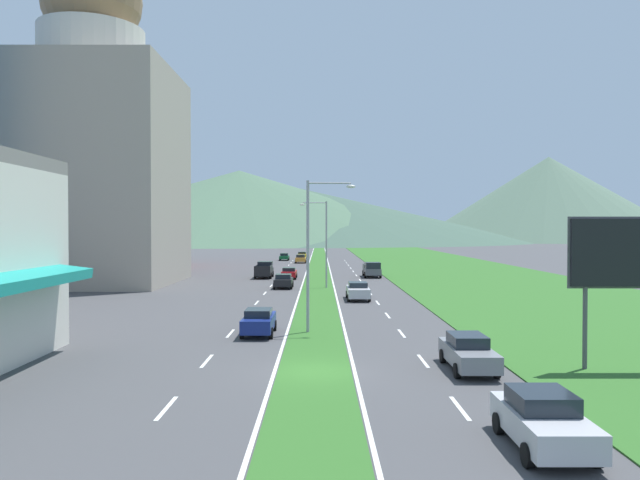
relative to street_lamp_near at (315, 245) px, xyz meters
The scene contains 52 objects.
ground_plane 11.21m from the street_lamp_near, 89.04° to the right, with size 600.00×600.00×0.00m, color #424244.
grass_median 50.37m from the street_lamp_near, 89.81° to the left, with size 3.20×240.00×0.06m, color #2D6023.
grass_verge_right 54.48m from the street_lamp_near, 67.49° to the left, with size 24.00×240.00×0.06m, color #2D6023.
lane_dash_left_2 16.70m from the street_lamp_near, 108.14° to the right, with size 0.16×2.80×0.01m, color silver.
lane_dash_left_3 10.50m from the street_lamp_near, 122.85° to the right, with size 0.16×2.80×0.01m, color silver.
lane_dash_left_4 7.21m from the street_lamp_near, behind, with size 0.16×2.80×0.01m, color silver.
lane_dash_left_5 10.18m from the street_lamp_near, 124.43° to the left, with size 0.16×2.80×0.01m, color silver.
lane_dash_left_6 16.30m from the street_lamp_near, 108.65° to the left, with size 0.16×2.80×0.01m, color silver.
lane_dash_left_7 23.18m from the street_lamp_near, 102.62° to the left, with size 0.16×2.80×0.01m, color silver.
lane_dash_left_8 30.32m from the street_lamp_near, 99.51° to the left, with size 0.16×2.80×0.01m, color silver.
lane_dash_left_9 37.57m from the street_lamp_near, 97.62° to the left, with size 0.16×2.80×0.01m, color silver.
lane_dash_left_10 44.88m from the street_lamp_near, 96.36° to the left, with size 0.16×2.80×0.01m, color silver.
lane_dash_left_11 52.21m from the street_lamp_near, 95.45° to the left, with size 0.16×2.80×0.01m, color silver.
lane_dash_left_12 59.57m from the street_lamp_near, 94.77° to the left, with size 0.16×2.80×0.01m, color silver.
lane_dash_left_13 66.94m from the street_lamp_near, 94.24° to the left, with size 0.16×2.80×0.01m, color silver.
lane_dash_left_14 74.32m from the street_lamp_near, 93.82° to the left, with size 0.16×2.80×0.01m, color silver.
lane_dash_left_15 81.71m from the street_lamp_near, 93.47° to the left, with size 0.16×2.80×0.01m, color silver.
lane_dash_right_2 16.80m from the street_lamp_near, 70.73° to the right, with size 0.16×2.80×0.01m, color silver.
lane_dash_right_3 10.66m from the street_lamp_near, 55.43° to the right, with size 0.16×2.80×0.01m, color silver.
lane_dash_right_4 7.44m from the street_lamp_near, ahead, with size 0.16×2.80×0.01m, color silver.
lane_dash_right_5 10.35m from the street_lamp_near, 53.81° to the left, with size 0.16×2.80×0.01m, color silver.
lane_dash_right_6 16.40m from the street_lamp_near, 70.19° to the left, with size 0.16×2.80×0.01m, color silver.
lane_dash_right_7 23.26m from the street_lamp_near, 76.56° to the left, with size 0.16×2.80×0.01m, color silver.
lane_dash_right_8 30.38m from the street_lamp_near, 79.86° to the left, with size 0.16×2.80×0.01m, color silver.
lane_dash_right_9 37.62m from the street_lamp_near, 81.87° to the left, with size 0.16×2.80×0.01m, color silver.
lane_dash_right_10 44.91m from the street_lamp_near, 83.22° to the left, with size 0.16×2.80×0.01m, color silver.
lane_dash_right_11 52.25m from the street_lamp_near, 84.19° to the left, with size 0.16×2.80×0.01m, color silver.
lane_dash_right_12 59.60m from the street_lamp_near, 84.91° to the left, with size 0.16×2.80×0.01m, color silver.
lane_dash_right_13 66.97m from the street_lamp_near, 85.48° to the left, with size 0.16×2.80×0.01m, color silver.
lane_dash_right_14 74.35m from the street_lamp_near, 85.93° to the left, with size 0.16×2.80×0.01m, color silver.
lane_dash_right_15 81.73m from the street_lamp_near, 86.30° to the left, with size 0.16×2.80×0.01m, color silver.
edge_line_median_left 50.40m from the street_lamp_near, 91.81° to the left, with size 0.16×240.00×0.01m, color silver.
edge_line_median_right 50.41m from the street_lamp_near, 87.81° to the left, with size 0.16×240.00×0.01m, color silver.
domed_building 42.57m from the street_lamp_near, 128.06° to the left, with size 18.36×18.36×37.65m.
midrise_colored 71.91m from the street_lamp_near, 116.39° to the left, with size 16.95×16.95×20.12m, color #D83847.
hill_far_left 270.72m from the street_lamp_near, 98.59° to the left, with size 234.79×234.79×35.67m, color #47664C.
hill_far_center 270.23m from the street_lamp_near, 92.03° to the left, with size 229.44×229.44×26.74m, color #3D5647.
hill_far_right 300.60m from the street_lamp_near, 66.64° to the left, with size 137.32×137.32×43.57m, color #516B56.
street_lamp_near is the anchor object (origin of this frame).
street_lamp_mid 27.09m from the street_lamp_near, 88.39° to the left, with size 2.86×0.36×9.12m.
billboard_roadside 16.65m from the street_lamp_near, 34.70° to the right, with size 4.74×0.28×6.78m.
car_0 20.55m from the street_lamp_near, 70.40° to the right, with size 2.01×4.17×1.62m.
car_1 73.68m from the street_lamp_near, 92.43° to the left, with size 1.97×4.13×1.53m.
car_2 39.32m from the street_lamp_near, 95.08° to the left, with size 1.93×4.59×1.41m.
car_3 12.54m from the street_lamp_near, 53.64° to the right, with size 1.87×4.67×1.56m.
car_4 27.67m from the street_lamp_near, 97.22° to the left, with size 1.98×4.08×1.49m.
car_5 89.76m from the street_lamp_near, 92.14° to the left, with size 1.98×4.11×1.44m.
car_6 82.80m from the street_lamp_near, 94.61° to the left, with size 1.88×4.72×1.43m.
car_7 5.52m from the street_lamp_near, behind, with size 1.87×4.36×1.53m.
car_8 17.81m from the street_lamp_near, 77.47° to the left, with size 2.00×4.77×1.54m.
pickup_truck_0 42.00m from the street_lamp_near, 80.23° to the left, with size 2.18×5.40×2.00m.
pickup_truck_1 41.31m from the street_lamp_near, 99.39° to the left, with size 2.18×5.40×2.00m.
Camera 1 is at (0.24, -25.89, 6.24)m, focal length 33.69 mm.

